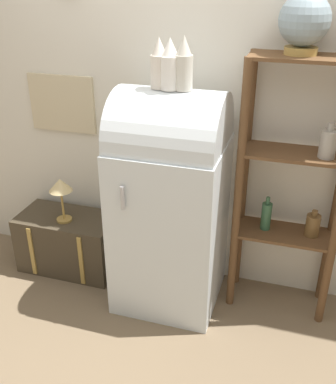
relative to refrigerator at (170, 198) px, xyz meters
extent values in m
plane|color=#7A664C|center=(0.00, -0.23, -0.76)|extent=(12.00, 12.00, 0.00)
cube|color=silver|center=(0.00, 0.34, 0.59)|extent=(7.00, 0.05, 2.70)
cube|color=#C6B793|center=(-0.88, 0.31, 0.46)|extent=(0.49, 0.02, 0.40)
cube|color=silver|center=(0.00, 0.00, -0.20)|extent=(0.66, 0.63, 1.12)
cylinder|color=silver|center=(0.00, 0.00, 0.39)|extent=(0.65, 0.60, 0.60)
cylinder|color=#B7B7BC|center=(-0.18, -0.34, 0.14)|extent=(0.02, 0.02, 0.15)
cube|color=#423828|center=(-0.82, 0.09, -0.54)|extent=(0.72, 0.38, 0.43)
cube|color=#AD8942|center=(-1.02, -0.11, -0.54)|extent=(0.03, 0.01, 0.39)
cube|color=#AD8942|center=(-0.62, -0.11, -0.54)|extent=(0.03, 0.01, 0.39)
cylinder|color=brown|center=(0.42, 0.03, 0.07)|extent=(0.05, 0.05, 1.65)
cylinder|color=brown|center=(0.42, 0.27, 0.07)|extent=(0.05, 0.05, 1.65)
cube|color=brown|center=(0.71, 0.15, -0.22)|extent=(0.62, 0.28, 0.02)
cube|color=brown|center=(0.71, 0.15, 0.33)|extent=(0.62, 0.28, 0.02)
cube|color=brown|center=(0.71, 0.15, 0.88)|extent=(0.62, 0.28, 0.02)
cylinder|color=#335B3D|center=(0.59, 0.16, -0.12)|extent=(0.06, 0.06, 0.18)
cylinder|color=#335B3D|center=(0.59, 0.16, 0.00)|extent=(0.03, 0.03, 0.05)
cylinder|color=#9E998E|center=(0.89, 0.12, 0.42)|extent=(0.10, 0.10, 0.16)
cylinder|color=#9E998E|center=(0.89, 0.12, 0.52)|extent=(0.04, 0.04, 0.04)
cylinder|color=brown|center=(0.88, 0.16, -0.14)|extent=(0.09, 0.09, 0.14)
cylinder|color=brown|center=(0.88, 0.16, -0.05)|extent=(0.04, 0.04, 0.04)
cylinder|color=#AD8942|center=(0.67, 0.17, 0.91)|extent=(0.18, 0.18, 0.04)
sphere|color=#7F939E|center=(0.67, 0.17, 1.06)|extent=(0.27, 0.27, 0.27)
cylinder|color=silver|center=(-0.07, 0.00, 0.78)|extent=(0.10, 0.10, 0.18)
cone|color=silver|center=(-0.07, 0.00, 0.92)|extent=(0.08, 0.08, 0.10)
cylinder|color=white|center=(0.00, -0.01, 0.79)|extent=(0.11, 0.11, 0.18)
cone|color=white|center=(0.00, -0.01, 0.92)|extent=(0.09, 0.09, 0.10)
cylinder|color=beige|center=(0.08, -0.01, 0.79)|extent=(0.10, 0.10, 0.19)
cone|color=beige|center=(0.08, -0.01, 0.94)|extent=(0.08, 0.08, 0.10)
cylinder|color=#AD8942|center=(-0.81, 0.04, -0.32)|extent=(0.11, 0.11, 0.02)
cylinder|color=#AD8942|center=(-0.81, 0.04, -0.20)|extent=(0.02, 0.02, 0.22)
cone|color=#DBC184|center=(-0.81, 0.04, -0.04)|extent=(0.16, 0.16, 0.09)
camera|label=1|loc=(0.72, -2.40, 1.32)|focal=42.00mm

